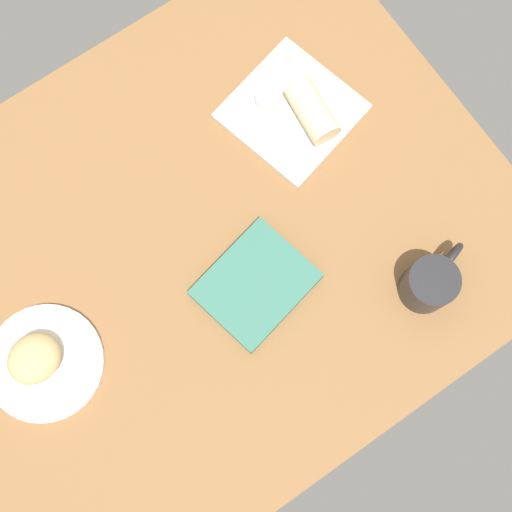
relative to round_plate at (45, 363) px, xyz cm
name	(u,v)px	position (x,y,z in cm)	size (l,w,h in cm)	color
dining_table	(208,245)	(35.19, 2.07, -2.70)	(110.00, 90.00, 4.00)	olive
round_plate	(45,363)	(0.00, 0.00, 0.00)	(20.52, 20.52, 1.40)	white
scone_pastry	(34,359)	(-0.46, 0.94, 3.50)	(9.36, 8.47, 5.59)	tan
square_plate	(292,112)	(62.35, 14.01, 0.10)	(21.49, 21.49, 1.60)	silver
sauce_cup	(268,97)	(59.72, 18.06, 2.37)	(4.97, 4.97, 2.75)	silver
breakfast_wrap	(312,111)	(64.46, 10.77, 3.72)	(5.65, 5.65, 11.57)	beige
book_stack	(256,285)	(37.92, -9.45, 0.60)	(21.69, 19.18, 2.59)	#387260
coffee_mug	(430,283)	(62.53, -26.80, 4.15)	(13.67, 8.85, 9.48)	#262628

